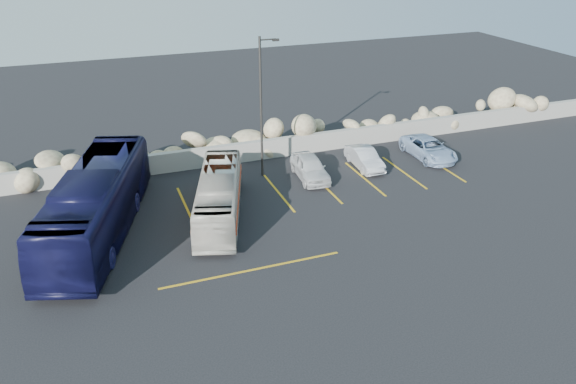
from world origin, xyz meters
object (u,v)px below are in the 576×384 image
object	(u,v)px
car_d	(428,148)
tour_coach	(97,203)
vintage_bus	(219,196)
lamppost	(262,104)
car_a	(310,167)
car_b	(364,158)

from	to	relation	value
car_d	tour_coach	bearing A→B (deg)	-171.68
vintage_bus	tour_coach	xyz separation A→B (m)	(-5.74, 0.34, 0.47)
lamppost	vintage_bus	size ratio (longest dim) A/B	0.98
lamppost	tour_coach	world-z (taller)	lamppost
lamppost	tour_coach	xyz separation A→B (m)	(-9.38, -3.76, -2.69)
lamppost	vintage_bus	distance (m)	6.32
car_a	car_d	distance (m)	8.18
tour_coach	car_d	distance (m)	20.17
car_d	lamppost	bearing A→B (deg)	175.08
car_b	lamppost	bearing A→B (deg)	173.82
tour_coach	car_b	xyz separation A→B (m)	(15.47, 2.77, -1.02)
vintage_bus	car_a	bearing A→B (deg)	42.56
car_a	lamppost	bearing A→B (deg)	156.20
vintage_bus	car_a	size ratio (longest dim) A/B	2.11
vintage_bus	car_b	size ratio (longest dim) A/B	2.30
car_b	car_d	bearing A→B (deg)	2.90
lamppost	car_b	bearing A→B (deg)	-9.18
lamppost	car_d	distance (m)	11.25
car_a	vintage_bus	bearing A→B (deg)	-150.59
tour_coach	car_d	bearing A→B (deg)	26.04
tour_coach	car_d	world-z (taller)	tour_coach
lamppost	vintage_bus	world-z (taller)	lamppost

